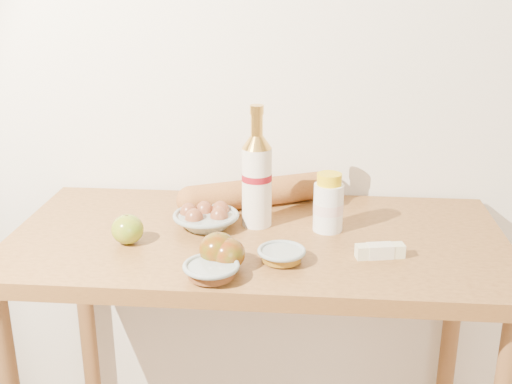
# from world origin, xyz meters

# --- Properties ---
(back_wall) EXTENTS (3.50, 0.02, 2.60)m
(back_wall) POSITION_xyz_m (0.00, 1.51, 1.30)
(back_wall) COLOR silver
(back_wall) RESTS_ON ground
(table) EXTENTS (1.20, 0.60, 0.90)m
(table) POSITION_xyz_m (0.00, 1.18, 0.78)
(table) COLOR #9D6832
(table) RESTS_ON ground
(bourbon_bottle) EXTENTS (0.09, 0.09, 0.31)m
(bourbon_bottle) POSITION_xyz_m (-0.01, 1.24, 1.02)
(bourbon_bottle) COLOR beige
(bourbon_bottle) RESTS_ON table
(cream_bottle) EXTENTS (0.08, 0.08, 0.15)m
(cream_bottle) POSITION_xyz_m (0.17, 1.22, 0.97)
(cream_bottle) COLOR white
(cream_bottle) RESTS_ON table
(egg_bowl) EXTENTS (0.20, 0.20, 0.06)m
(egg_bowl) POSITION_xyz_m (-0.13, 1.22, 0.92)
(egg_bowl) COLOR gray
(egg_bowl) RESTS_ON table
(baguette) EXTENTS (0.45, 0.26, 0.08)m
(baguette) POSITION_xyz_m (-0.01, 1.38, 0.94)
(baguette) COLOR #B77338
(baguette) RESTS_ON table
(apple_yellowgreen) EXTENTS (0.09, 0.09, 0.07)m
(apple_yellowgreen) POSITION_xyz_m (-0.30, 1.10, 0.93)
(apple_yellowgreen) COLOR olive
(apple_yellowgreen) RESTS_ON table
(apple_redgreen_front) EXTENTS (0.09, 0.09, 0.07)m
(apple_redgreen_front) POSITION_xyz_m (-0.05, 0.99, 0.93)
(apple_redgreen_front) COLOR maroon
(apple_redgreen_front) RESTS_ON table
(apple_redgreen_right) EXTENTS (0.10, 0.10, 0.08)m
(apple_redgreen_right) POSITION_xyz_m (-0.07, 1.00, 0.94)
(apple_redgreen_right) COLOR maroon
(apple_redgreen_right) RESTS_ON table
(sugar_bowl) EXTENTS (0.15, 0.15, 0.03)m
(sugar_bowl) POSITION_xyz_m (-0.08, 0.94, 0.92)
(sugar_bowl) COLOR gray
(sugar_bowl) RESTS_ON table
(syrup_bowl) EXTENTS (0.14, 0.14, 0.03)m
(syrup_bowl) POSITION_xyz_m (0.07, 1.03, 0.92)
(syrup_bowl) COLOR gray
(syrup_bowl) RESTS_ON table
(butter_stick) EXTENTS (0.11, 0.05, 0.03)m
(butter_stick) POSITION_xyz_m (0.28, 1.08, 0.92)
(butter_stick) COLOR beige
(butter_stick) RESTS_ON table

